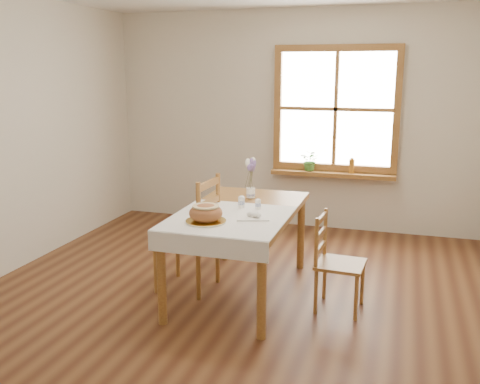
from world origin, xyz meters
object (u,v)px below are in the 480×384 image
Objects in this scene: dining_table at (240,219)px; flower_vase at (251,194)px; chair_right at (341,263)px; bread_plate at (206,221)px; chair_left at (187,233)px.

flower_vase is at bearing 93.15° from dining_table.
dining_table is at bearing 88.73° from chair_right.
chair_right is 8.77× the size of flower_vase.
bread_plate reaches higher than dining_table.
chair_right is at bearing -5.26° from dining_table.
dining_table is 0.51m from bread_plate.
chair_right is (1.34, -0.04, -0.11)m from chair_left.
dining_table is at bearing 75.88° from bread_plate.
chair_left reaches higher than flower_vase.
chair_left is at bearing -175.65° from dining_table.
chair_left is 3.38× the size of bread_plate.
flower_vase is at bearing 83.55° from bread_plate.
chair_right is at bearing 22.36° from bread_plate.
chair_right reaches higher than dining_table.
flower_vase is (-0.89, 0.48, 0.40)m from chair_right.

